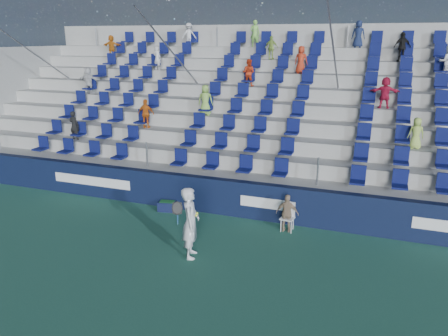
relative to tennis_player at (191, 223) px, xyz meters
The scene contains 7 objects.
ground 1.01m from the tennis_player, 160.24° to the right, with size 70.00×70.00×0.00m, color #2D6953.
sponsor_wall 3.09m from the tennis_player, 94.57° to the left, with size 24.00×0.32×1.20m.
grandstand 8.24m from the tennis_player, 91.75° to the left, with size 24.00×8.17×6.63m.
tennis_player is the anchor object (origin of this frame).
line_judge_chair 3.32m from the tennis_player, 50.86° to the left, with size 0.43×0.44×0.88m.
line_judge 3.21m from the tennis_player, 49.25° to the left, with size 0.69×0.29×1.17m, color #A08467.
ball_bin 3.46m from the tennis_player, 127.89° to the left, with size 0.66×0.49×0.33m.
Camera 1 is at (4.67, -9.53, 5.64)m, focal length 35.00 mm.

